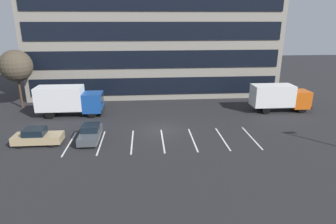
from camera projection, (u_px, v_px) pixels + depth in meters
The scene contains 8 objects.
ground_plane at pixel (161, 130), 29.09m from camera, with size 120.00×120.00×0.00m, color #262628.
office_building at pixel (154, 43), 43.92m from camera, with size 34.63×13.38×14.40m.
lot_markings at pixel (163, 140), 26.52m from camera, with size 16.94×5.40×0.01m.
box_truck_blue at pixel (69, 99), 32.83m from camera, with size 7.41×2.45×3.43m.
box_truck_orange at pixel (279, 97), 34.48m from camera, with size 6.98×2.31×3.24m.
sedan_charcoal at pixel (90, 133), 26.40m from camera, with size 1.69×4.05×1.45m.
sedan_tan at pixel (37, 137), 25.55m from camera, with size 4.19×1.75×1.50m.
bare_tree at pixel (16, 66), 34.84m from camera, with size 3.83×3.83×7.19m.
Camera 1 is at (-1.49, -27.11, 10.63)m, focal length 30.85 mm.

